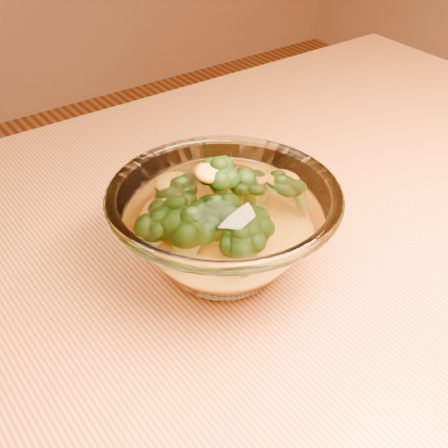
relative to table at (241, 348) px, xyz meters
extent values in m
cube|color=#CA853C|center=(0.00, 0.00, 0.08)|extent=(1.20, 0.80, 0.04)
cylinder|color=brown|center=(0.54, 0.34, -0.30)|extent=(0.06, 0.06, 0.71)
ellipsoid|color=white|center=(-0.01, 0.02, 0.11)|extent=(0.09, 0.09, 0.02)
torus|color=white|center=(-0.01, 0.02, 0.18)|extent=(0.21, 0.21, 0.01)
ellipsoid|color=orange|center=(-0.01, 0.02, 0.13)|extent=(0.12, 0.12, 0.03)
camera|label=1|loc=(-0.27, -0.35, 0.48)|focal=50.00mm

